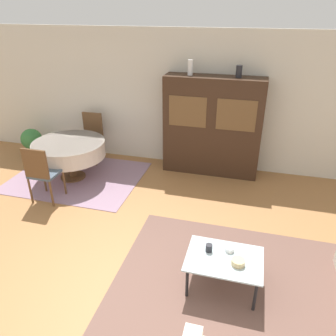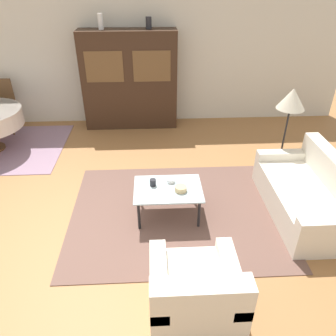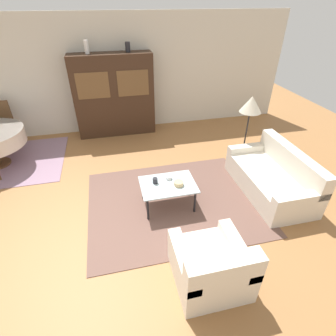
{
  "view_description": "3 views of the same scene",
  "coord_description": "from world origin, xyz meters",
  "px_view_note": "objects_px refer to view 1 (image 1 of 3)",
  "views": [
    {
      "loc": [
        1.29,
        -2.68,
        3.07
      ],
      "look_at": [
        0.2,
        1.4,
        0.95
      ],
      "focal_mm": 35.0,
      "sensor_mm": 36.0,
      "label": 1
    },
    {
      "loc": [
        0.99,
        -3.16,
        2.88
      ],
      "look_at": [
        1.17,
        0.3,
        0.75
      ],
      "focal_mm": 35.0,
      "sensor_mm": 36.0,
      "label": 2
    },
    {
      "loc": [
        0.41,
        -2.95,
        2.97
      ],
      "look_at": [
        1.17,
        0.3,
        0.75
      ],
      "focal_mm": 28.0,
      "sensor_mm": 36.0,
      "label": 3
    }
  ],
  "objects_px": {
    "vase_tall": "(190,67)",
    "display_cabinet": "(212,127)",
    "cup": "(209,248)",
    "dining_table": "(69,149)",
    "dining_chair_far": "(91,134)",
    "bowl_small": "(230,249)",
    "bowl": "(238,262)",
    "vase_short": "(239,71)",
    "coffee_table": "(224,261)",
    "dining_chair_near": "(41,171)",
    "potted_plant": "(32,141)"
  },
  "relations": [
    {
      "from": "coffee_table",
      "to": "dining_chair_far",
      "type": "distance_m",
      "value": 4.32
    },
    {
      "from": "bowl",
      "to": "vase_short",
      "type": "bearing_deg",
      "value": 96.52
    },
    {
      "from": "display_cabinet",
      "to": "bowl",
      "type": "bearing_deg",
      "value": -76.18
    },
    {
      "from": "coffee_table",
      "to": "vase_short",
      "type": "relative_size",
      "value": 4.16
    },
    {
      "from": "display_cabinet",
      "to": "cup",
      "type": "distance_m",
      "value": 3.03
    },
    {
      "from": "display_cabinet",
      "to": "dining_table",
      "type": "relative_size",
      "value": 1.41
    },
    {
      "from": "display_cabinet",
      "to": "dining_chair_far",
      "type": "height_order",
      "value": "display_cabinet"
    },
    {
      "from": "dining_table",
      "to": "bowl",
      "type": "xyz_separation_m",
      "value": [
        3.32,
        -2.1,
        -0.13
      ]
    },
    {
      "from": "bowl_small",
      "to": "vase_tall",
      "type": "height_order",
      "value": "vase_tall"
    },
    {
      "from": "cup",
      "to": "dining_table",
      "type": "bearing_deg",
      "value": 146.53
    },
    {
      "from": "vase_tall",
      "to": "bowl",
      "type": "bearing_deg",
      "value": -68.42
    },
    {
      "from": "dining_chair_far",
      "to": "cup",
      "type": "height_order",
      "value": "dining_chair_far"
    },
    {
      "from": "coffee_table",
      "to": "vase_short",
      "type": "height_order",
      "value": "vase_short"
    },
    {
      "from": "vase_short",
      "to": "dining_table",
      "type": "bearing_deg",
      "value": -161.31
    },
    {
      "from": "vase_tall",
      "to": "bowl_small",
      "type": "bearing_deg",
      "value": -68.99
    },
    {
      "from": "vase_tall",
      "to": "display_cabinet",
      "type": "bearing_deg",
      "value": -0.11
    },
    {
      "from": "bowl",
      "to": "vase_short",
      "type": "distance_m",
      "value": 3.48
    },
    {
      "from": "vase_tall",
      "to": "dining_chair_near",
      "type": "bearing_deg",
      "value": -137.72
    },
    {
      "from": "vase_short",
      "to": "potted_plant",
      "type": "bearing_deg",
      "value": -176.34
    },
    {
      "from": "vase_tall",
      "to": "vase_short",
      "type": "height_order",
      "value": "vase_tall"
    },
    {
      "from": "dining_table",
      "to": "cup",
      "type": "relative_size",
      "value": 14.62
    },
    {
      "from": "display_cabinet",
      "to": "dining_table",
      "type": "bearing_deg",
      "value": -158.59
    },
    {
      "from": "vase_short",
      "to": "bowl_small",
      "type": "bearing_deg",
      "value": -85.26
    },
    {
      "from": "dining_table",
      "to": "bowl",
      "type": "height_order",
      "value": "dining_table"
    },
    {
      "from": "dining_table",
      "to": "vase_tall",
      "type": "xyz_separation_m",
      "value": [
        2.09,
        1.0,
        1.43
      ]
    },
    {
      "from": "dining_table",
      "to": "dining_chair_far",
      "type": "relative_size",
      "value": 1.33
    },
    {
      "from": "bowl_small",
      "to": "vase_short",
      "type": "relative_size",
      "value": 0.5
    },
    {
      "from": "bowl",
      "to": "bowl_small",
      "type": "bearing_deg",
      "value": 119.29
    },
    {
      "from": "dining_table",
      "to": "dining_chair_near",
      "type": "height_order",
      "value": "dining_chair_near"
    },
    {
      "from": "cup",
      "to": "vase_short",
      "type": "height_order",
      "value": "vase_short"
    },
    {
      "from": "dining_chair_near",
      "to": "bowl_small",
      "type": "bearing_deg",
      "value": -17.33
    },
    {
      "from": "cup",
      "to": "bowl",
      "type": "relative_size",
      "value": 0.61
    },
    {
      "from": "dining_chair_near",
      "to": "dining_chair_far",
      "type": "distance_m",
      "value": 1.8
    },
    {
      "from": "dining_chair_far",
      "to": "bowl",
      "type": "bearing_deg",
      "value": 137.89
    },
    {
      "from": "potted_plant",
      "to": "vase_tall",
      "type": "bearing_deg",
      "value": 4.58
    },
    {
      "from": "dining_chair_far",
      "to": "potted_plant",
      "type": "relative_size",
      "value": 1.62
    },
    {
      "from": "dining_chair_far",
      "to": "bowl_small",
      "type": "relative_size",
      "value": 9.53
    },
    {
      "from": "vase_short",
      "to": "dining_chair_far",
      "type": "bearing_deg",
      "value": -177.98
    },
    {
      "from": "coffee_table",
      "to": "vase_tall",
      "type": "height_order",
      "value": "vase_tall"
    },
    {
      "from": "coffee_table",
      "to": "bowl",
      "type": "distance_m",
      "value": 0.19
    },
    {
      "from": "dining_table",
      "to": "bowl_small",
      "type": "xyz_separation_m",
      "value": [
        3.2,
        -1.9,
        -0.14
      ]
    },
    {
      "from": "dining_chair_near",
      "to": "dining_chair_far",
      "type": "relative_size",
      "value": 1.0
    },
    {
      "from": "dining_table",
      "to": "potted_plant",
      "type": "xyz_separation_m",
      "value": [
        -1.39,
        0.72,
        -0.26
      ]
    },
    {
      "from": "cup",
      "to": "coffee_table",
      "type": "bearing_deg",
      "value": -21.56
    },
    {
      "from": "coffee_table",
      "to": "dining_chair_near",
      "type": "bearing_deg",
      "value": 160.17
    },
    {
      "from": "coffee_table",
      "to": "vase_short",
      "type": "bearing_deg",
      "value": 93.7
    },
    {
      "from": "cup",
      "to": "bowl_small",
      "type": "relative_size",
      "value": 0.87
    },
    {
      "from": "display_cabinet",
      "to": "vase_tall",
      "type": "height_order",
      "value": "vase_tall"
    },
    {
      "from": "display_cabinet",
      "to": "vase_tall",
      "type": "relative_size",
      "value": 6.97
    },
    {
      "from": "dining_chair_far",
      "to": "bowl_small",
      "type": "bearing_deg",
      "value": 138.9
    }
  ]
}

